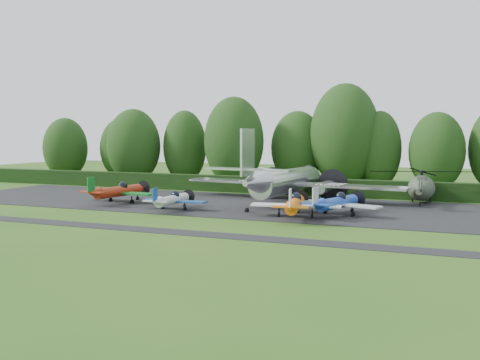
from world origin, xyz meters
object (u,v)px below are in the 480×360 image
at_px(transport_plane, 286,181).
at_px(light_plane_blue, 337,203).
at_px(light_plane_orange, 295,204).
at_px(light_plane_red, 119,191).
at_px(light_plane_white, 173,200).
at_px(helicopter, 421,186).

xyz_separation_m(transport_plane, light_plane_blue, (7.10, -7.97, -1.03)).
height_order(light_plane_orange, light_plane_blue, light_plane_orange).
bearing_deg(light_plane_red, light_plane_white, -26.22).
bearing_deg(transport_plane, helicopter, 10.32).
xyz_separation_m(transport_plane, light_plane_red, (-15.83, -7.80, -0.95)).
bearing_deg(light_plane_blue, light_plane_orange, -157.27).
relative_size(light_plane_white, light_plane_blue, 0.86).
distance_m(light_plane_blue, helicopter, 13.54).
bearing_deg(light_plane_white, light_plane_blue, 8.91).
height_order(transport_plane, light_plane_blue, transport_plane).
relative_size(transport_plane, light_plane_red, 2.98).
xyz_separation_m(light_plane_red, light_plane_orange, (19.85, -2.80, -0.03)).
distance_m(light_plane_red, light_plane_blue, 22.93).
relative_size(light_plane_blue, helicopter, 0.63).
bearing_deg(light_plane_red, light_plane_blue, -8.33).
xyz_separation_m(light_plane_white, light_plane_orange, (12.05, -0.22, 0.21)).
distance_m(transport_plane, helicopter, 14.03).
distance_m(light_plane_orange, light_plane_blue, 4.04).
relative_size(light_plane_red, light_plane_blue, 1.06).
height_order(transport_plane, helicopter, transport_plane).
relative_size(light_plane_red, light_plane_white, 1.23).
height_order(light_plane_red, light_plane_white, light_plane_red).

